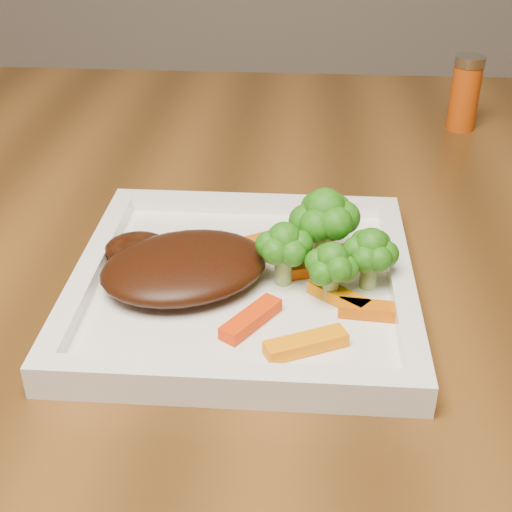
# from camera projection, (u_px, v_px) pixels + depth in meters

# --- Properties ---
(dining_table) EXTENTS (1.60, 0.90, 0.75)m
(dining_table) POSITION_uv_depth(u_px,v_px,m) (479.00, 476.00, 0.90)
(dining_table) COLOR brown
(dining_table) RESTS_ON floor
(plate) EXTENTS (0.27, 0.27, 0.01)m
(plate) POSITION_uv_depth(u_px,v_px,m) (244.00, 288.00, 0.58)
(plate) COLOR white
(plate) RESTS_ON dining_table
(steak) EXTENTS (0.17, 0.16, 0.03)m
(steak) POSITION_uv_depth(u_px,v_px,m) (185.00, 266.00, 0.57)
(steak) COLOR #371508
(steak) RESTS_ON plate
(broccoli_0) EXTENTS (0.09, 0.09, 0.07)m
(broccoli_0) POSITION_uv_depth(u_px,v_px,m) (324.00, 227.00, 0.58)
(broccoli_0) COLOR #1D6110
(broccoli_0) RESTS_ON plate
(broccoli_1) EXTENTS (0.06, 0.06, 0.06)m
(broccoli_1) POSITION_uv_depth(u_px,v_px,m) (371.00, 252.00, 0.56)
(broccoli_1) COLOR #0F5E0F
(broccoli_1) RESTS_ON plate
(broccoli_2) EXTENTS (0.06, 0.06, 0.06)m
(broccoli_2) POSITION_uv_depth(u_px,v_px,m) (332.00, 266.00, 0.54)
(broccoli_2) COLOR #326611
(broccoli_2) RESTS_ON plate
(broccoli_3) EXTENTS (0.06, 0.06, 0.06)m
(broccoli_3) POSITION_uv_depth(u_px,v_px,m) (284.00, 249.00, 0.56)
(broccoli_3) COLOR #155C0F
(broccoli_3) RESTS_ON plate
(carrot_0) EXTENTS (0.06, 0.04, 0.01)m
(carrot_0) POSITION_uv_depth(u_px,v_px,m) (306.00, 344.00, 0.50)
(carrot_0) COLOR orange
(carrot_0) RESTS_ON plate
(carrot_1) EXTENTS (0.06, 0.02, 0.01)m
(carrot_1) POSITION_uv_depth(u_px,v_px,m) (376.00, 310.00, 0.54)
(carrot_1) COLOR #C85603
(carrot_1) RESTS_ON plate
(carrot_2) EXTENTS (0.04, 0.06, 0.01)m
(carrot_2) POSITION_uv_depth(u_px,v_px,m) (251.00, 319.00, 0.53)
(carrot_2) COLOR #E93403
(carrot_2) RESTS_ON plate
(carrot_3) EXTENTS (0.05, 0.02, 0.01)m
(carrot_3) POSITION_uv_depth(u_px,v_px,m) (371.00, 252.00, 0.61)
(carrot_3) COLOR #F25A03
(carrot_3) RESTS_ON plate
(carrot_4) EXTENTS (0.06, 0.05, 0.01)m
(carrot_4) POSITION_uv_depth(u_px,v_px,m) (271.00, 240.00, 0.63)
(carrot_4) COLOR #CD5803
(carrot_4) RESTS_ON plate
(carrot_5) EXTENTS (0.05, 0.04, 0.01)m
(carrot_5) POSITION_uv_depth(u_px,v_px,m) (338.00, 296.00, 0.55)
(carrot_5) COLOR orange
(carrot_5) RESTS_ON plate
(carrot_6) EXTENTS (0.05, 0.03, 0.01)m
(carrot_6) POSITION_uv_depth(u_px,v_px,m) (309.00, 269.00, 0.59)
(carrot_6) COLOR #D54E03
(carrot_6) RESTS_ON plate
(spice_shaker) EXTENTS (0.04, 0.04, 0.09)m
(spice_shaker) POSITION_uv_depth(u_px,v_px,m) (465.00, 93.00, 0.88)
(spice_shaker) COLOR #B8410A
(spice_shaker) RESTS_ON dining_table
(carrot_7) EXTENTS (0.05, 0.03, 0.01)m
(carrot_7) POSITION_uv_depth(u_px,v_px,m) (372.00, 250.00, 0.61)
(carrot_7) COLOR #EB4503
(carrot_7) RESTS_ON plate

